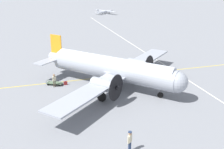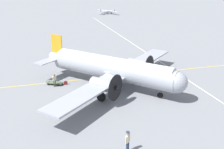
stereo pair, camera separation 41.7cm
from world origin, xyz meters
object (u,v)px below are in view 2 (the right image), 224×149
airliner_main (115,69)px  suitcase_near_door (66,83)px  baggage_cart (55,83)px  light_aircraft_distant (107,12)px  passenger_boarding (54,79)px  crew_foreground (128,139)px

airliner_main → suitcase_near_door: (-5.97, 2.71, -2.30)m
baggage_cart → light_aircraft_distant: (24.75, 63.99, 0.54)m
passenger_boarding → crew_foreground: bearing=-111.3°
baggage_cart → passenger_boarding: bearing=-68.2°
crew_foreground → light_aircraft_distant: (20.37, 80.65, -0.36)m
crew_foreground → light_aircraft_distant: bearing=35.5°
airliner_main → passenger_boarding: (-7.42, 2.41, -1.46)m
crew_foreground → baggage_cart: size_ratio=0.82×
passenger_boarding → light_aircraft_distant: (24.83, 64.69, -0.27)m
suitcase_near_door → crew_foreground: bearing=-79.5°
passenger_boarding → suitcase_near_door: size_ratio=3.50×
passenger_boarding → suitcase_near_door: (1.45, 0.30, -0.84)m
airliner_main → baggage_cart: 8.29m
baggage_cart → suitcase_near_door: bearing=12.0°
light_aircraft_distant → passenger_boarding: bearing=-139.4°
airliner_main → passenger_boarding: airliner_main is taller
passenger_boarding → light_aircraft_distant: light_aircraft_distant is taller
airliner_main → baggage_cart: (-7.34, 3.11, -2.26)m
crew_foreground → passenger_boarding: bearing=65.3°
suitcase_near_door → light_aircraft_distant: light_aircraft_distant is taller
passenger_boarding → baggage_cart: bearing=46.9°
crew_foreground → light_aircraft_distant: light_aircraft_distant is taller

